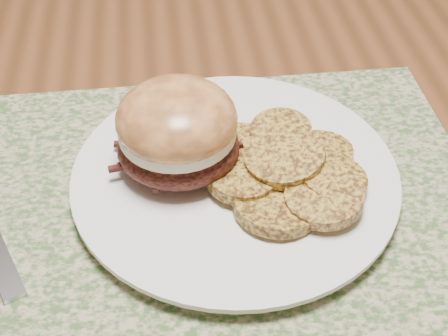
{
  "coord_description": "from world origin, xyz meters",
  "views": [
    {
      "loc": [
        -0.0,
        -0.62,
        1.13
      ],
      "look_at": [
        0.04,
        -0.26,
        0.79
      ],
      "focal_mm": 50.0,
      "sensor_mm": 36.0,
      "label": 1
    }
  ],
  "objects": [
    {
      "name": "dinner_plate",
      "position": [
        0.05,
        -0.24,
        0.76
      ],
      "size": [
        0.26,
        0.26,
        0.02
      ],
      "primitive_type": "cylinder",
      "color": "white",
      "rests_on": "placemat"
    },
    {
      "name": "placemat",
      "position": [
        0.03,
        -0.26,
        0.75
      ],
      "size": [
        0.45,
        0.33,
        0.0
      ],
      "primitive_type": "cube",
      "color": "#405F31",
      "rests_on": "dining_table"
    },
    {
      "name": "roasted_potatoes",
      "position": [
        0.09,
        -0.26,
        0.78
      ],
      "size": [
        0.15,
        0.16,
        0.04
      ],
      "color": "#B38D34",
      "rests_on": "dinner_plate"
    },
    {
      "name": "pork_sandwich",
      "position": [
        0.0,
        -0.23,
        0.81
      ],
      "size": [
        0.11,
        0.11,
        0.08
      ],
      "rotation": [
        0.0,
        0.0,
        -0.09
      ],
      "color": "black",
      "rests_on": "dinner_plate"
    },
    {
      "name": "dining_table",
      "position": [
        0.0,
        0.0,
        0.67
      ],
      "size": [
        1.5,
        0.9,
        0.75
      ],
      "color": "brown",
      "rests_on": "ground"
    }
  ]
}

